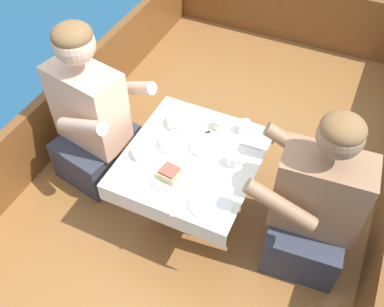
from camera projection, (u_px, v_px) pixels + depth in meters
name	position (u px, v px, depth m)	size (l,w,h in m)	color
ground_plane	(196.00, 229.00, 2.73)	(60.00, 60.00, 0.00)	navy
boat_deck	(196.00, 215.00, 2.61)	(2.03, 3.76, 0.33)	brown
gunwale_port	(51.00, 124.00, 2.61)	(0.06, 3.76, 0.42)	brown
gunwale_starboard	(382.00, 243.00, 2.06)	(0.06, 3.76, 0.42)	brown
bow_coaming	(292.00, 12.00, 3.44)	(1.91, 0.06, 0.48)	brown
cockpit_table	(192.00, 163.00, 2.17)	(0.66, 0.71, 0.43)	#B2B2B7
person_port	(92.00, 119.00, 2.36)	(0.58, 0.52, 0.99)	#333847
person_starboard	(314.00, 206.00, 2.01)	(0.55, 0.48, 0.93)	#333847
plate_sandwich	(170.00, 177.00, 2.04)	(0.19, 0.19, 0.01)	white
plate_bread	(211.00, 203.00, 1.93)	(0.21, 0.21, 0.01)	white
sandwich	(170.00, 173.00, 2.02)	(0.10, 0.10, 0.05)	tan
bowl_port_near	(205.00, 145.00, 2.15)	(0.14, 0.14, 0.04)	white
bowl_starboard_near	(173.00, 143.00, 2.16)	(0.13, 0.13, 0.04)	white
bowl_center_far	(181.00, 121.00, 2.27)	(0.15, 0.15, 0.04)	white
bowl_port_far	(144.00, 152.00, 2.12)	(0.11, 0.11, 0.04)	white
coffee_cup_port	(245.00, 127.00, 2.22)	(0.09, 0.06, 0.07)	white
coffee_cup_starboard	(234.00, 160.00, 2.07)	(0.09, 0.06, 0.06)	white
tin_can	(220.00, 124.00, 2.25)	(0.07, 0.07, 0.05)	silver
utensil_knife_port	(171.00, 201.00, 1.94)	(0.09, 0.15, 0.00)	silver
utensil_fork_starboard	(199.00, 135.00, 2.23)	(0.13, 0.13, 0.00)	silver
utensil_spoon_starboard	(199.00, 112.00, 2.35)	(0.17, 0.02, 0.01)	silver
utensil_spoon_port	(225.00, 173.00, 2.05)	(0.14, 0.12, 0.01)	silver
utensil_knife_starboard	(245.00, 145.00, 2.18)	(0.17, 0.02, 0.00)	silver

